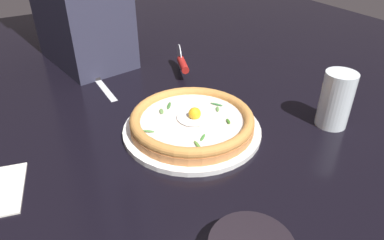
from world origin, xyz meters
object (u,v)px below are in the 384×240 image
Objects in this scene: pizza_cutter at (182,62)px; table_knife at (98,80)px; drinking_glass at (335,103)px; pizza at (192,121)px.

table_knife is at bearing -108.76° from pizza_cutter.
drinking_glass is at bearing 38.27° from table_knife.
drinking_glass is (0.51, 0.41, 0.05)m from table_knife.
table_knife is 1.64× the size of drinking_glass.
table_knife is at bearing -141.73° from drinking_glass.
pizza reaches higher than table_knife.
pizza_cutter is 0.46m from drinking_glass.
drinking_glass reaches higher than pizza_cutter.
drinking_glass reaches higher than pizza.
pizza_cutter reaches higher than table_knife.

